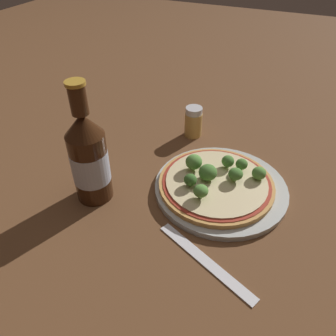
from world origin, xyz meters
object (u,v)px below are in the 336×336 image
at_px(pizza, 216,183).
at_px(fork, 205,260).
at_px(beer_bottle, 89,158).
at_px(pepper_shaker, 193,122).

distance_m(pizza, fork, 0.17).
distance_m(beer_bottle, fork, 0.27).
xyz_separation_m(pepper_shaker, fork, (-0.34, -0.15, -0.03)).
distance_m(pepper_shaker, fork, 0.37).
distance_m(pizza, pepper_shaker, 0.21).
xyz_separation_m(pizza, pepper_shaker, (0.17, 0.11, 0.02)).
relative_size(pizza, beer_bottle, 0.96).
bearing_deg(pizza, fork, -167.91).
relative_size(beer_bottle, fork, 1.26).
bearing_deg(fork, beer_bottle, 10.06).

